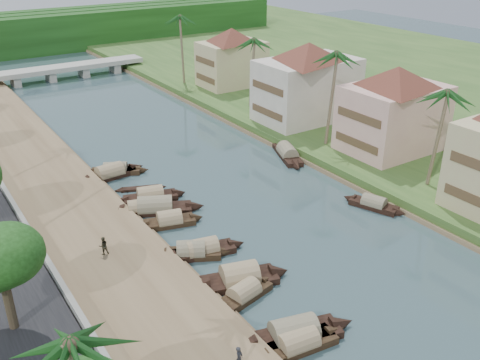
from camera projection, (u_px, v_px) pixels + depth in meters
ground at (347, 268)px, 42.68m from camera, size 220.00×220.00×0.00m
left_bank at (70, 216)px, 49.57m from camera, size 10.00×180.00×0.80m
right_bank at (346, 140)px, 67.02m from camera, size 16.00×180.00×1.20m
retaining_wall at (21, 220)px, 47.06m from camera, size 0.40×180.00×1.10m
treeline at (26, 33)px, 116.33m from camera, size 120.00×14.00×8.00m
bridge at (67, 69)px, 96.20m from camera, size 28.00×4.00×2.40m
building_mid at (394, 108)px, 60.64m from camera, size 14.11×14.11×9.70m
building_far at (307, 81)px, 70.58m from camera, size 15.59×15.59×10.20m
building_distant at (232, 57)px, 86.36m from camera, size 12.62×12.62×9.20m
sampan_2 at (298, 344)px, 34.29m from camera, size 7.62×2.42×2.01m
sampan_3 at (294, 334)px, 35.10m from camera, size 9.11×4.04×2.38m
sampan_4 at (244, 294)px, 38.97m from camera, size 6.70×2.82×1.91m
sampan_5 at (240, 278)px, 40.70m from camera, size 8.40×4.20×2.56m
sampan_6 at (191, 252)px, 44.01m from camera, size 6.75×4.64×2.07m
sampan_7 at (202, 250)px, 44.29m from camera, size 7.85×3.16×2.07m
sampan_8 at (170, 221)px, 48.73m from camera, size 6.60×3.22×2.03m
sampan_9 at (155, 208)px, 50.99m from camera, size 9.40×5.91×2.39m
sampan_10 at (141, 209)px, 50.80m from camera, size 6.94×3.41×1.93m
sampan_11 at (150, 197)px, 53.20m from camera, size 7.54×3.51×2.13m
sampan_12 at (116, 170)px, 59.04m from camera, size 7.14×4.76×1.82m
sampan_13 at (110, 174)px, 58.10m from camera, size 8.30×2.30×2.24m
sampan_15 at (374, 204)px, 51.70m from camera, size 3.58×6.57×1.81m
sampan_16 at (287, 154)px, 63.36m from camera, size 4.90×9.19×2.24m
canoe_1 at (276, 333)px, 35.68m from camera, size 4.49×0.82×0.72m
canoe_2 at (140, 189)px, 55.51m from camera, size 5.35×2.76×0.79m
palm_1 at (443, 95)px, 50.12m from camera, size 3.20×3.20×10.99m
palm_2 at (333, 56)px, 59.75m from camera, size 3.20×3.20×12.28m
palm_3 at (251, 42)px, 73.97m from camera, size 3.20×3.20×10.99m
palm_4 at (87, 341)px, 20.33m from camera, size 3.20×3.20×10.69m
palm_7 at (181, 18)px, 85.07m from camera, size 3.20×3.20×12.36m
tree_6 at (333, 76)px, 73.54m from camera, size 4.05×4.05×6.78m
person_near at (239, 358)px, 31.49m from camera, size 0.72×0.67×1.64m
person_far at (103, 246)px, 42.78m from camera, size 0.80×0.64×1.54m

